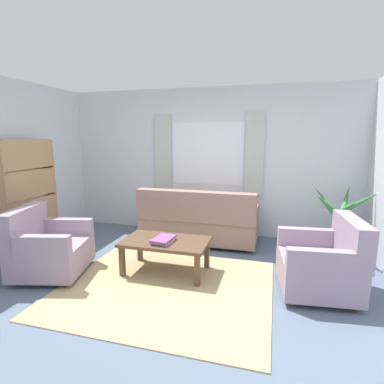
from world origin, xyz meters
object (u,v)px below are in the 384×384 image
(couch, at_px, (199,221))
(bookshelf, at_px, (29,196))
(armchair_right, at_px, (324,263))
(book_stack_on_table, at_px, (163,240))
(potted_plant, at_px, (338,230))
(armchair_left, at_px, (47,248))
(coffee_table, at_px, (166,244))

(couch, relative_size, bookshelf, 1.10)
(couch, relative_size, armchair_right, 2.06)
(book_stack_on_table, bearing_deg, potted_plant, 30.98)
(armchair_left, height_order, coffee_table, armchair_left)
(couch, xyz_separation_m, armchair_left, (-1.58, -1.66, -0.01))
(armchair_left, height_order, armchair_right, same)
(armchair_right, distance_m, bookshelf, 4.13)
(coffee_table, distance_m, bookshelf, 2.27)
(potted_plant, relative_size, bookshelf, 0.61)
(book_stack_on_table, height_order, bookshelf, bookshelf)
(book_stack_on_table, bearing_deg, coffee_table, 87.79)
(coffee_table, bearing_deg, bookshelf, 176.95)
(armchair_right, relative_size, coffee_table, 0.84)
(book_stack_on_table, bearing_deg, armchair_left, -165.56)
(armchair_right, bearing_deg, coffee_table, -96.48)
(coffee_table, bearing_deg, armchair_left, -162.58)
(book_stack_on_table, xyz_separation_m, potted_plant, (2.28, 1.37, -0.10))
(bookshelf, bearing_deg, armchair_right, 88.19)
(couch, distance_m, armchair_left, 2.29)
(armchair_right, bearing_deg, book_stack_on_table, -94.00)
(couch, height_order, book_stack_on_table, couch)
(couch, relative_size, armchair_left, 1.87)
(book_stack_on_table, distance_m, bookshelf, 2.25)
(armchair_right, bearing_deg, bookshelf, -97.92)
(armchair_right, xyz_separation_m, book_stack_on_table, (-1.90, -0.07, 0.12))
(book_stack_on_table, bearing_deg, bookshelf, 174.83)
(couch, distance_m, book_stack_on_table, 1.30)
(couch, height_order, armchair_left, couch)
(armchair_right, xyz_separation_m, potted_plant, (0.38, 1.30, 0.01))
(couch, distance_m, potted_plant, 2.14)
(armchair_left, relative_size, coffee_table, 0.92)
(coffee_table, bearing_deg, book_stack_on_table, -92.21)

